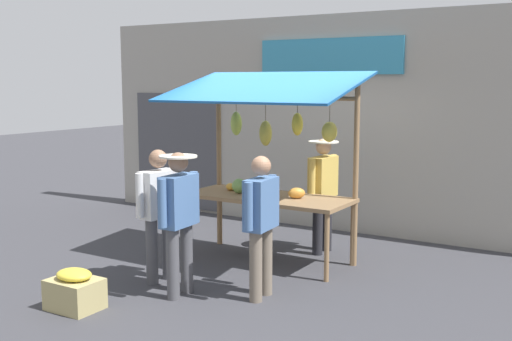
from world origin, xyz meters
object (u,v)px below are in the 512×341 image
Objects in this scene: shopper_with_shopping_bag at (261,217)px; produce_crate_near at (75,291)px; shopper_in_grey_tee at (179,212)px; shopper_with_ponytail at (159,207)px; market_stall at (268,146)px; vendor_with_sunhat at (323,186)px.

shopper_with_shopping_bag is 2.10m from produce_crate_near.
shopper_in_grey_tee is at bearing 111.59° from shopper_with_shopping_bag.
shopper_in_grey_tee is at bearing -126.76° from produce_crate_near.
shopper_with_shopping_bag is at bearing -78.44° from shopper_with_ponytail.
shopper_with_shopping_bag is (-0.68, 1.32, -0.63)m from market_stall.
vendor_with_sunhat is 2.42m from shopper_with_ponytail.
shopper_with_ponytail reaches higher than produce_crate_near.
market_stall is 1.58× the size of shopper_with_ponytail.
shopper_with_shopping_bag is at bearing -66.76° from shopper_in_grey_tee.
market_stall is 1.58× the size of shopper_with_shopping_bag.
shopper_with_shopping_bag is at bearing -138.39° from produce_crate_near.
market_stall reaches higher than shopper_with_shopping_bag.
market_stall reaches higher than shopper_in_grey_tee.
shopper_in_grey_tee is 3.03× the size of produce_crate_near.
produce_crate_near is (0.16, 1.19, -0.71)m from shopper_with_ponytail.
shopper_in_grey_tee is (0.80, 0.41, 0.04)m from shopper_with_shopping_bag.
shopper_in_grey_tee reaches higher than shopper_with_ponytail.
produce_crate_near is (0.80, 2.63, -1.34)m from market_stall.
produce_crate_near is (0.68, 0.91, -0.75)m from shopper_in_grey_tee.
vendor_with_sunhat reaches higher than shopper_with_ponytail.
shopper_with_shopping_bag is (-0.24, 2.04, -0.03)m from vendor_with_sunhat.
vendor_with_sunhat is (-0.45, -0.72, -0.60)m from market_stall.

